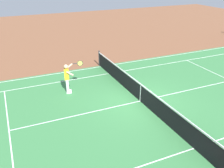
{
  "coord_description": "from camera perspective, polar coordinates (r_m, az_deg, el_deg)",
  "views": [
    {
      "loc": [
        5.96,
        9.76,
        6.24
      ],
      "look_at": [
        1.26,
        -0.76,
        0.9
      ],
      "focal_mm": 39.86,
      "sensor_mm": 36.0,
      "label": 1
    }
  ],
  "objects": [
    {
      "name": "court_slab",
      "position": [
        13.03,
        6.47,
        -3.92
      ],
      "size": [
        24.2,
        11.4,
        0.0
      ],
      "primitive_type": "cube",
      "color": "#387A42",
      "rests_on": "ground_plane"
    },
    {
      "name": "court_line_markings",
      "position": [
        13.03,
        6.47,
        -3.9
      ],
      "size": [
        23.85,
        11.05,
        0.01
      ],
      "color": "white",
      "rests_on": "ground_plane"
    },
    {
      "name": "ground_plane",
      "position": [
        13.03,
        6.47,
        -3.92
      ],
      "size": [
        60.0,
        60.0,
        0.0
      ],
      "primitive_type": "plane",
      "color": "brown"
    },
    {
      "name": "tennis_ball",
      "position": [
        15.02,
        3.68,
        0.41
      ],
      "size": [
        0.07,
        0.07,
        0.07
      ],
      "primitive_type": "sphere",
      "color": "#CCE01E",
      "rests_on": "ground_plane"
    },
    {
      "name": "tennis_net",
      "position": [
        12.8,
        6.57,
        -1.99
      ],
      "size": [
        0.1,
        11.7,
        1.08
      ],
      "color": "#2D2D33",
      "rests_on": "ground_plane"
    },
    {
      "name": "tennis_player_near",
      "position": [
        13.68,
        -10.19,
        1.62
      ],
      "size": [
        1.15,
        0.76,
        1.7
      ],
      "color": "white",
      "rests_on": "ground_plane"
    }
  ]
}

